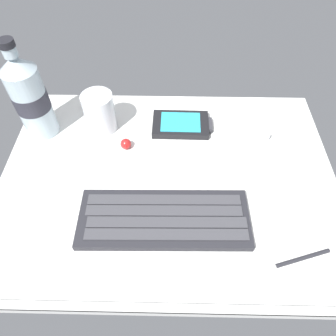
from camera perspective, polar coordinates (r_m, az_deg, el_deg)
ground_plane at (r=59.85cm, az=-0.00°, el=-2.52°), size 64.00×48.00×2.80cm
keyboard at (r=53.56cm, az=-0.75°, el=-9.28°), size 29.16×11.43×1.70cm
handheld_device at (r=67.71cm, az=2.45°, el=8.00°), size 12.87×7.75×1.50cm
juice_cup at (r=66.92cm, az=-12.39°, el=9.72°), size 6.40×6.40×8.50cm
water_bottle at (r=66.94cm, az=-24.05°, el=11.82°), size 6.73×6.73×20.80cm
charger_block at (r=68.78cm, az=15.11°, el=7.30°), size 7.47×6.19×2.40cm
trackball_mouse at (r=63.79cm, az=-7.76°, el=4.42°), size 2.20×2.20×2.20cm
stylus_pen at (r=55.46cm, az=23.63°, el=-14.81°), size 9.29×3.45×0.70cm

